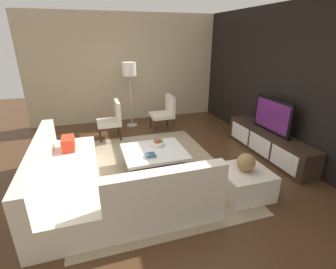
% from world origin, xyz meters
% --- Properties ---
extents(ground_plane, '(14.00, 14.00, 0.00)m').
position_xyz_m(ground_plane, '(0.00, 0.00, 0.00)').
color(ground_plane, '#4C301C').
extents(feature_wall_back, '(6.40, 0.12, 2.80)m').
position_xyz_m(feature_wall_back, '(0.00, 2.70, 1.40)').
color(feature_wall_back, black).
rests_on(feature_wall_back, ground).
extents(side_wall_left, '(0.12, 5.20, 2.80)m').
position_xyz_m(side_wall_left, '(-3.20, 0.20, 1.40)').
color(side_wall_left, '#C6B28E').
rests_on(side_wall_left, ground).
extents(area_rug, '(3.33, 2.61, 0.01)m').
position_xyz_m(area_rug, '(-0.10, 0.00, 0.01)').
color(area_rug, tan).
rests_on(area_rug, ground).
extents(media_console, '(2.17, 0.43, 0.50)m').
position_xyz_m(media_console, '(-0.00, 2.40, 0.25)').
color(media_console, '#332319').
rests_on(media_console, ground).
extents(television, '(0.97, 0.06, 0.65)m').
position_xyz_m(television, '(0.00, 2.40, 0.82)').
color(television, black).
rests_on(television, media_console).
extents(sectional_couch, '(2.48, 2.34, 0.82)m').
position_xyz_m(sectional_couch, '(0.52, -0.89, 0.28)').
color(sectional_couch, beige).
rests_on(sectional_couch, ground).
extents(coffee_table, '(0.95, 1.06, 0.38)m').
position_xyz_m(coffee_table, '(-0.10, 0.10, 0.20)').
color(coffee_table, '#332319').
rests_on(coffee_table, ground).
extents(accent_chair_near, '(0.54, 0.52, 0.87)m').
position_xyz_m(accent_chair_near, '(-1.85, -0.42, 0.49)').
color(accent_chair_near, '#332319').
rests_on(accent_chair_near, ground).
extents(floor_lamp, '(0.34, 0.34, 1.63)m').
position_xyz_m(floor_lamp, '(-2.57, 0.13, 1.39)').
color(floor_lamp, '#A5A5AA').
rests_on(floor_lamp, ground).
extents(ottoman, '(0.70, 0.70, 0.40)m').
position_xyz_m(ottoman, '(1.00, 1.18, 0.20)').
color(ottoman, beige).
rests_on(ottoman, ground).
extents(fruit_bowl, '(0.28, 0.28, 0.14)m').
position_xyz_m(fruit_bowl, '(-0.28, 0.20, 0.43)').
color(fruit_bowl, silver).
rests_on(fruit_bowl, coffee_table).
extents(accent_chair_far, '(0.57, 0.54, 0.87)m').
position_xyz_m(accent_chair_far, '(-2.04, 0.90, 0.49)').
color(accent_chair_far, '#332319').
rests_on(accent_chair_far, ground).
extents(decorative_ball, '(0.27, 0.27, 0.27)m').
position_xyz_m(decorative_ball, '(1.00, 1.18, 0.53)').
color(decorative_ball, '#997247').
rests_on(decorative_ball, ottoman).
extents(book_stack, '(0.16, 0.15, 0.05)m').
position_xyz_m(book_stack, '(0.12, -0.02, 0.41)').
color(book_stack, '#CCB78C').
rests_on(book_stack, coffee_table).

